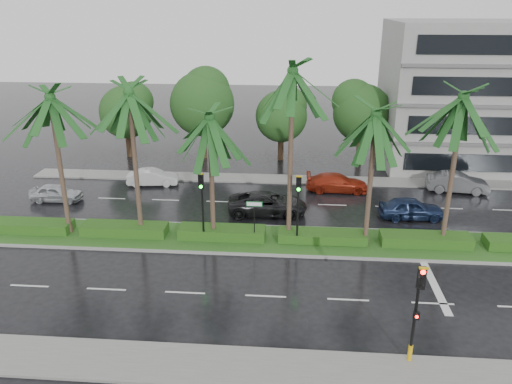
# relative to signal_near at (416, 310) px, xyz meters

# --- Properties ---
(ground) EXTENTS (120.00, 120.00, 0.00)m
(ground) POSITION_rel_signal_near_xyz_m (-6.00, 9.39, -2.50)
(ground) COLOR black
(ground) RESTS_ON ground
(near_sidewalk) EXTENTS (40.00, 2.40, 0.12)m
(near_sidewalk) POSITION_rel_signal_near_xyz_m (-6.00, -0.81, -2.44)
(near_sidewalk) COLOR slate
(near_sidewalk) RESTS_ON ground
(far_sidewalk) EXTENTS (40.00, 2.00, 0.12)m
(far_sidewalk) POSITION_rel_signal_near_xyz_m (-6.00, 21.39, -2.44)
(far_sidewalk) COLOR slate
(far_sidewalk) RESTS_ON ground
(median) EXTENTS (36.00, 4.00, 0.15)m
(median) POSITION_rel_signal_near_xyz_m (-6.00, 10.39, -2.42)
(median) COLOR gray
(median) RESTS_ON ground
(hedge) EXTENTS (35.20, 1.40, 0.60)m
(hedge) POSITION_rel_signal_near_xyz_m (-6.00, 10.39, -2.05)
(hedge) COLOR #173F12
(hedge) RESTS_ON median
(lane_markings) EXTENTS (34.00, 13.06, 0.01)m
(lane_markings) POSITION_rel_signal_near_xyz_m (-2.96, 8.96, -2.50)
(lane_markings) COLOR silver
(lane_markings) RESTS_ON ground
(palm_row) EXTENTS (26.30, 4.20, 10.69)m
(palm_row) POSITION_rel_signal_near_xyz_m (-7.25, 10.41, 5.42)
(palm_row) COLOR #433327
(palm_row) RESTS_ON median
(signal_near) EXTENTS (0.34, 0.45, 4.36)m
(signal_near) POSITION_rel_signal_near_xyz_m (0.00, 0.00, 0.00)
(signal_near) COLOR black
(signal_near) RESTS_ON near_sidewalk
(signal_median_left) EXTENTS (0.34, 0.42, 4.36)m
(signal_median_left) POSITION_rel_signal_near_xyz_m (-10.00, 9.69, 0.49)
(signal_median_left) COLOR black
(signal_median_left) RESTS_ON median
(signal_median_right) EXTENTS (0.34, 0.42, 4.36)m
(signal_median_right) POSITION_rel_signal_near_xyz_m (-4.50, 9.69, 0.49)
(signal_median_right) COLOR black
(signal_median_right) RESTS_ON median
(street_sign) EXTENTS (0.95, 0.09, 2.60)m
(street_sign) POSITION_rel_signal_near_xyz_m (-7.00, 9.87, -0.38)
(street_sign) COLOR black
(street_sign) RESTS_ON median
(bg_trees) EXTENTS (32.74, 5.70, 8.23)m
(bg_trees) POSITION_rel_signal_near_xyz_m (-6.57, 26.98, 2.20)
(bg_trees) COLOR #392E19
(bg_trees) RESTS_ON ground
(building) EXTENTS (16.00, 10.00, 12.00)m
(building) POSITION_rel_signal_near_xyz_m (11.00, 27.39, 3.50)
(building) COLOR gray
(building) RESTS_ON ground
(car_silver) EXTENTS (1.52, 3.69, 1.25)m
(car_silver) POSITION_rel_signal_near_xyz_m (-21.75, 15.60, -1.88)
(car_silver) COLOR #B8BBC0
(car_silver) RESTS_ON ground
(car_white) EXTENTS (1.86, 4.03, 1.28)m
(car_white) POSITION_rel_signal_near_xyz_m (-15.74, 19.42, -1.86)
(car_white) COLOR #B5B5B5
(car_white) RESTS_ON ground
(car_darkgrey) EXTENTS (2.77, 5.44, 1.47)m
(car_darkgrey) POSITION_rel_signal_near_xyz_m (-6.50, 14.49, -1.77)
(car_darkgrey) COLOR black
(car_darkgrey) RESTS_ON ground
(car_red) EXTENTS (1.89, 4.63, 1.34)m
(car_red) POSITION_rel_signal_near_xyz_m (-1.50, 19.21, -1.83)
(car_red) COLOR maroon
(car_red) RESTS_ON ground
(car_blue) EXTENTS (1.87, 4.25, 1.42)m
(car_blue) POSITION_rel_signal_near_xyz_m (3.00, 14.48, -1.79)
(car_blue) COLOR #172445
(car_blue) RESTS_ON ground
(car_grey) EXTENTS (2.04, 4.62, 1.47)m
(car_grey) POSITION_rel_signal_near_xyz_m (7.50, 19.75, -1.77)
(car_grey) COLOR #535558
(car_grey) RESTS_ON ground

